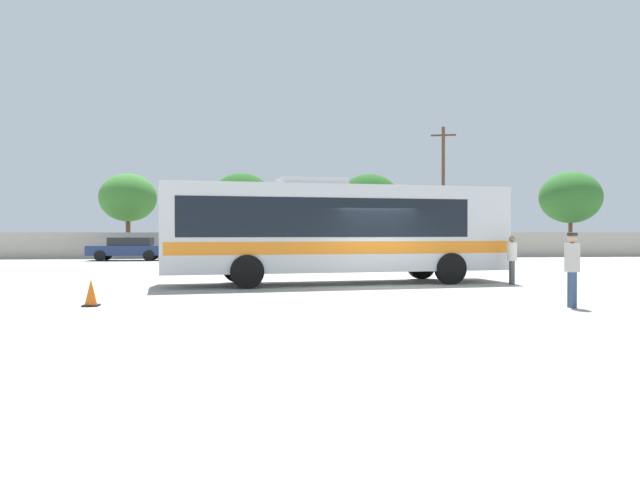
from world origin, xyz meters
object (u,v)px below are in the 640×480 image
Objects in this scene: roadside_tree_left at (128,198)px; roadside_tree_midleft at (242,199)px; attendant_by_bus_door at (512,257)px; roadside_tree_right at (571,197)px; utility_pole_near at (443,189)px; roadside_tree_midright at (369,200)px; passenger_waiting_on_apron at (572,265)px; traffic_cone_on_apron at (91,293)px; parked_car_second_red at (217,247)px; coach_bus_silver_orange at (333,228)px; parked_car_leftmost_dark_blue at (128,248)px; parked_car_third_silver at (306,248)px.

roadside_tree_midleft is at bearing 22.95° from roadside_tree_left.
attendant_by_bus_door is 0.24× the size of roadside_tree_right.
attendant_by_bus_door is at bearing -120.84° from roadside_tree_right.
utility_pole_near is at bearing -14.72° from roadside_tree_midleft.
roadside_tree_midleft is 0.98× the size of roadside_tree_midright.
passenger_waiting_on_apron reaches higher than traffic_cone_on_apron.
roadside_tree_left is (-6.53, 6.24, 3.34)m from parked_car_second_red.
roadside_tree_midleft reaches higher than traffic_cone_on_apron.
roadside_tree_midright is (0.62, 29.37, 3.40)m from attendant_by_bus_door.
utility_pole_near is 22.47m from roadside_tree_left.
coach_bus_silver_orange is 18.55× the size of traffic_cone_on_apron.
parked_car_leftmost_dark_blue is 11.72m from roadside_tree_midleft.
utility_pole_near is 11.73m from roadside_tree_right.
passenger_waiting_on_apron is (-1.23, -6.29, 0.07)m from attendant_by_bus_door.
parked_car_leftmost_dark_blue is 33.87m from roadside_tree_right.
utility_pole_near is 6.63m from roadside_tree_midright.
roadside_tree_right reaches higher than roadside_tree_left.
coach_bus_silver_orange is at bearing -74.70° from parked_car_second_red.
parked_car_second_red is at bearing 110.67° from passenger_waiting_on_apron.
roadside_tree_right is (21.79, 8.47, 3.72)m from parked_car_third_silver.
passenger_waiting_on_apron is at bearing -80.98° from parked_car_third_silver.
roadside_tree_midleft is at bearing 53.09° from parked_car_leftmost_dark_blue.
parked_car_leftmost_dark_blue is at bearing 119.14° from coach_bus_silver_orange.
attendant_by_bus_door is 32.41m from roadside_tree_right.
attendant_by_bus_door is 30.16m from roadside_tree_midleft.
parked_car_third_silver is at bearing -65.80° from roadside_tree_midleft.
utility_pole_near is at bearing 64.94° from coach_bus_silver_orange.
roadside_tree_left reaches higher than parked_car_third_silver.
attendant_by_bus_door is 21.73m from parked_car_second_red.
parked_car_third_silver reaches higher than traffic_cone_on_apron.
utility_pole_near reaches higher than parked_car_second_red.
parked_car_third_silver is at bearing -26.38° from roadside_tree_left.
utility_pole_near is at bearing -164.89° from roadside_tree_right.
roadside_tree_midright reaches higher than passenger_waiting_on_apron.
parked_car_leftmost_dark_blue is 0.79× the size of roadside_tree_left.
roadside_tree_left is at bearing 115.33° from coach_bus_silver_orange.
parked_car_third_silver is 25.04m from traffic_cone_on_apron.
coach_bus_silver_orange is 26.22m from utility_pole_near.
traffic_cone_on_apron is (-12.25, -4.86, -0.60)m from attendant_by_bus_door.
utility_pole_near is (15.93, 5.71, 4.08)m from parked_car_second_red.
roadside_tree_midright is at bearing 5.26° from roadside_tree_midleft.
roadside_tree_midleft is (-8.20, 34.74, 3.29)m from passenger_waiting_on_apron.
roadside_tree_left is at bearing 124.49° from attendant_by_bus_door.
roadside_tree_right reaches higher than parked_car_second_red.
coach_bus_silver_orange is 21.21m from parked_car_leftmost_dark_blue.
traffic_cone_on_apron is at bearing -80.89° from parked_car_leftmost_dark_blue.
utility_pole_near is at bearing 19.72° from parked_car_second_red.
coach_bus_silver_orange is 1.90× the size of roadside_tree_midleft.
parked_car_third_silver is at bearing -120.07° from roadside_tree_midright.
passenger_waiting_on_apron is (4.61, -7.30, -0.90)m from coach_bus_silver_orange.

